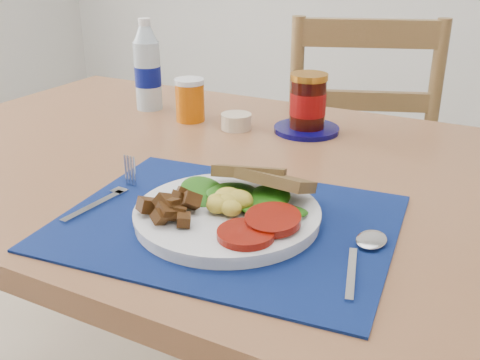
{
  "coord_description": "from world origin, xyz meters",
  "views": [
    {
      "loc": [
        0.49,
        -0.65,
        1.13
      ],
      "look_at": [
        0.13,
        0.03,
        0.8
      ],
      "focal_mm": 42.0,
      "sensor_mm": 36.0,
      "label": 1
    }
  ],
  "objects_px": {
    "water_bottle": "(148,70)",
    "jam_on_saucer": "(308,107)",
    "chair_far": "(356,138)",
    "juice_glass": "(190,101)",
    "breakfast_plate": "(223,210)"
  },
  "relations": [
    {
      "from": "chair_far",
      "to": "juice_glass",
      "type": "bearing_deg",
      "value": 44.68
    },
    {
      "from": "breakfast_plate",
      "to": "water_bottle",
      "type": "bearing_deg",
      "value": 126.54
    },
    {
      "from": "water_bottle",
      "to": "jam_on_saucer",
      "type": "height_order",
      "value": "water_bottle"
    },
    {
      "from": "water_bottle",
      "to": "juice_glass",
      "type": "xyz_separation_m",
      "value": [
        0.14,
        -0.04,
        -0.05
      ]
    },
    {
      "from": "breakfast_plate",
      "to": "juice_glass",
      "type": "xyz_separation_m",
      "value": [
        -0.32,
        0.41,
        0.02
      ]
    },
    {
      "from": "water_bottle",
      "to": "jam_on_saucer",
      "type": "bearing_deg",
      "value": 1.56
    },
    {
      "from": "breakfast_plate",
      "to": "water_bottle",
      "type": "relative_size",
      "value": 1.24
    },
    {
      "from": "chair_far",
      "to": "jam_on_saucer",
      "type": "relative_size",
      "value": 8.19
    },
    {
      "from": "water_bottle",
      "to": "chair_far",
      "type": "bearing_deg",
      "value": 52.36
    },
    {
      "from": "water_bottle",
      "to": "juice_glass",
      "type": "height_order",
      "value": "water_bottle"
    },
    {
      "from": "juice_glass",
      "to": "water_bottle",
      "type": "bearing_deg",
      "value": 165.41
    },
    {
      "from": "water_bottle",
      "to": "jam_on_saucer",
      "type": "distance_m",
      "value": 0.41
    },
    {
      "from": "chair_far",
      "to": "juice_glass",
      "type": "relative_size",
      "value": 12.66
    },
    {
      "from": "chair_far",
      "to": "breakfast_plate",
      "type": "xyz_separation_m",
      "value": [
        0.07,
        -0.95,
        0.19
      ]
    },
    {
      "from": "juice_glass",
      "to": "chair_far",
      "type": "bearing_deg",
      "value": 65.6
    }
  ]
}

